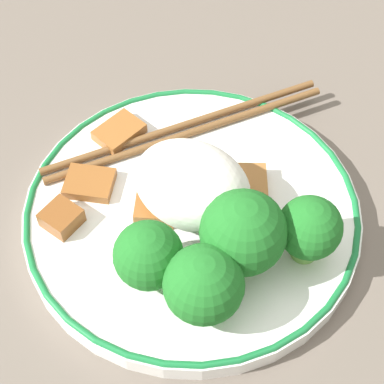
{
  "coord_description": "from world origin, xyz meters",
  "views": [
    {
      "loc": [
        -0.14,
        0.24,
        0.41
      ],
      "look_at": [
        0.0,
        0.0,
        0.04
      ],
      "focal_mm": 60.0,
      "sensor_mm": 36.0,
      "label": 1
    }
  ],
  "objects_px": {
    "plate": "(192,212)",
    "chopsticks": "(186,129)",
    "broccoli_back_center": "(204,285)",
    "broccoli_mid_left": "(309,229)",
    "broccoli_back_right": "(243,233)",
    "broccoli_back_left": "(148,256)"
  },
  "relations": [
    {
      "from": "plate",
      "to": "chopsticks",
      "type": "bearing_deg",
      "value": -55.46
    },
    {
      "from": "broccoli_back_center",
      "to": "broccoli_mid_left",
      "type": "relative_size",
      "value": 1.06
    },
    {
      "from": "broccoli_back_center",
      "to": "chopsticks",
      "type": "bearing_deg",
      "value": -54.72
    },
    {
      "from": "plate",
      "to": "broccoli_mid_left",
      "type": "xyz_separation_m",
      "value": [
        -0.09,
        -0.01,
        0.04
      ]
    },
    {
      "from": "broccoli_back_right",
      "to": "broccoli_back_left",
      "type": "bearing_deg",
      "value": 41.76
    },
    {
      "from": "plate",
      "to": "broccoli_mid_left",
      "type": "relative_size",
      "value": 4.62
    },
    {
      "from": "broccoli_back_right",
      "to": "chopsticks",
      "type": "bearing_deg",
      "value": -41.8
    },
    {
      "from": "plate",
      "to": "broccoli_back_left",
      "type": "bearing_deg",
      "value": 94.93
    },
    {
      "from": "plate",
      "to": "broccoli_mid_left",
      "type": "bearing_deg",
      "value": -175.67
    },
    {
      "from": "broccoli_back_center",
      "to": "broccoli_mid_left",
      "type": "bearing_deg",
      "value": -118.58
    },
    {
      "from": "plate",
      "to": "broccoli_back_left",
      "type": "distance_m",
      "value": 0.08
    },
    {
      "from": "broccoli_back_left",
      "to": "broccoli_mid_left",
      "type": "bearing_deg",
      "value": -138.81
    },
    {
      "from": "broccoli_back_right",
      "to": "chopsticks",
      "type": "distance_m",
      "value": 0.14
    },
    {
      "from": "broccoli_back_left",
      "to": "broccoli_back_right",
      "type": "xyz_separation_m",
      "value": [
        -0.05,
        -0.04,
        0.01
      ]
    },
    {
      "from": "plate",
      "to": "broccoli_mid_left",
      "type": "height_order",
      "value": "broccoli_mid_left"
    },
    {
      "from": "broccoli_mid_left",
      "to": "broccoli_back_right",
      "type": "bearing_deg",
      "value": 40.41
    },
    {
      "from": "broccoli_mid_left",
      "to": "chopsticks",
      "type": "xyz_separation_m",
      "value": [
        0.13,
        -0.06,
        -0.03
      ]
    },
    {
      "from": "broccoli_mid_left",
      "to": "broccoli_back_left",
      "type": "bearing_deg",
      "value": 41.19
    },
    {
      "from": "broccoli_back_center",
      "to": "broccoli_mid_left",
      "type": "distance_m",
      "value": 0.08
    },
    {
      "from": "broccoli_back_right",
      "to": "chopsticks",
      "type": "xyz_separation_m",
      "value": [
        0.1,
        -0.09,
        -0.04
      ]
    },
    {
      "from": "plate",
      "to": "broccoli_back_right",
      "type": "height_order",
      "value": "broccoli_back_right"
    },
    {
      "from": "broccoli_mid_left",
      "to": "chopsticks",
      "type": "relative_size",
      "value": 0.26
    }
  ]
}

